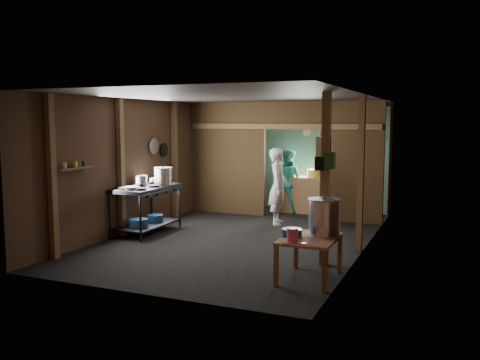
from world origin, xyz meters
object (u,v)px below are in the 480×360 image
at_px(prep_table, 309,258).
at_px(pink_bucket, 292,235).
at_px(yellow_tub, 315,173).
at_px(cook, 278,186).
at_px(gas_range, 147,210).
at_px(stock_pot, 324,218).
at_px(stove_pot_large, 163,176).

height_order(prep_table, pink_bucket, pink_bucket).
xyz_separation_m(prep_table, yellow_tub, (-1.26, 5.03, 0.65)).
bearing_deg(cook, gas_range, 119.54).
relative_size(prep_table, stock_pot, 1.86).
distance_m(gas_range, pink_bucket, 4.07).
height_order(prep_table, stove_pot_large, stove_pot_large).
relative_size(gas_range, cook, 0.97).
bearing_deg(prep_table, gas_range, 155.95).
xyz_separation_m(pink_bucket, yellow_tub, (-1.10, 5.34, 0.27)).
xyz_separation_m(stock_pot, yellow_tub, (-1.39, 4.78, 0.11)).
distance_m(gas_range, yellow_tub, 4.20).
distance_m(stove_pot_large, pink_bucket, 4.13).
height_order(gas_range, stock_pot, stock_pot).
bearing_deg(stock_pot, prep_table, -119.50).
relative_size(stove_pot_large, cook, 0.23).
relative_size(pink_bucket, yellow_tub, 0.53).
bearing_deg(yellow_tub, gas_range, -126.04).
height_order(gas_range, stove_pot_large, stove_pot_large).
xyz_separation_m(gas_range, stove_pot_large, (0.17, 0.36, 0.62)).
distance_m(prep_table, stock_pot, 0.61).
distance_m(gas_range, prep_table, 4.07).
height_order(stock_pot, cook, cook).
height_order(prep_table, yellow_tub, yellow_tub).
bearing_deg(prep_table, cook, 115.15).
bearing_deg(yellow_tub, stove_pot_large, -127.19).
xyz_separation_m(gas_range, prep_table, (3.71, -1.66, -0.16)).
distance_m(gas_range, stove_pot_large, 0.74).
bearing_deg(gas_range, cook, 41.22).
distance_m(yellow_tub, cook, 1.61).
xyz_separation_m(pink_bucket, cook, (-1.48, 3.79, 0.13)).
bearing_deg(stock_pot, pink_bucket, -117.57).
xyz_separation_m(prep_table, stove_pot_large, (-3.54, 2.02, 0.79)).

